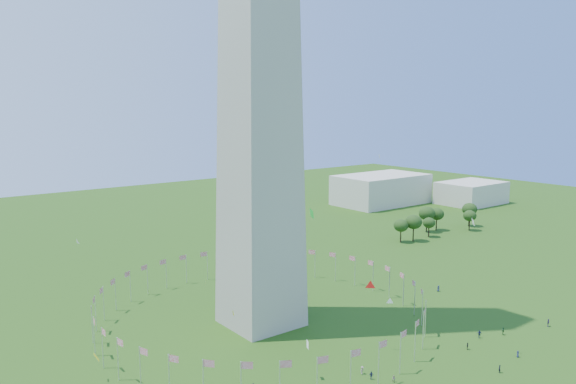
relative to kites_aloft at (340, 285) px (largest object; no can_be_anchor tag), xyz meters
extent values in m
cylinder|color=silver|center=(38.01, 26.60, -12.11)|extent=(0.24, 0.24, 9.00)
cylinder|color=silver|center=(37.40, 33.54, -12.11)|extent=(0.24, 0.24, 9.00)
cylinder|color=silver|center=(35.60, 40.28, -12.11)|extent=(0.24, 0.24, 9.00)
cylinder|color=silver|center=(32.65, 46.60, -12.11)|extent=(0.24, 0.24, 9.00)
cylinder|color=silver|center=(28.65, 52.31, -12.11)|extent=(0.24, 0.24, 9.00)
cylinder|color=silver|center=(23.72, 57.24, -12.11)|extent=(0.24, 0.24, 9.00)
cylinder|color=silver|center=(18.01, 61.24, -12.11)|extent=(0.24, 0.24, 9.00)
cylinder|color=silver|center=(11.69, 64.18, -12.11)|extent=(0.24, 0.24, 9.00)
cylinder|color=silver|center=(4.96, 65.99, -12.11)|extent=(0.24, 0.24, 9.00)
cylinder|color=silver|center=(-1.99, 66.60, -12.11)|extent=(0.24, 0.24, 9.00)
cylinder|color=silver|center=(-8.93, 65.99, -12.11)|extent=(0.24, 0.24, 9.00)
cylinder|color=silver|center=(-15.67, 64.18, -12.11)|extent=(0.24, 0.24, 9.00)
cylinder|color=silver|center=(-21.99, 61.24, -12.11)|extent=(0.24, 0.24, 9.00)
cylinder|color=silver|center=(-27.70, 57.24, -12.11)|extent=(0.24, 0.24, 9.00)
cylinder|color=silver|center=(-32.63, 52.31, -12.11)|extent=(0.24, 0.24, 9.00)
cylinder|color=silver|center=(-36.63, 46.60, -12.11)|extent=(0.24, 0.24, 9.00)
cylinder|color=silver|center=(-39.58, 40.28, -12.11)|extent=(0.24, 0.24, 9.00)
cylinder|color=silver|center=(-41.38, 33.54, -12.11)|extent=(0.24, 0.24, 9.00)
cylinder|color=silver|center=(-41.99, 26.60, -12.11)|extent=(0.24, 0.24, 9.00)
cylinder|color=silver|center=(-41.38, 19.65, -12.11)|extent=(0.24, 0.24, 9.00)
cylinder|color=silver|center=(-39.58, 12.92, -12.11)|extent=(0.24, 0.24, 9.00)
cylinder|color=silver|center=(-36.63, 6.60, -12.11)|extent=(0.24, 0.24, 9.00)
cylinder|color=silver|center=(-32.63, 0.88, -12.11)|extent=(0.24, 0.24, 9.00)
cylinder|color=silver|center=(-21.99, -8.04, -12.11)|extent=(0.24, 0.24, 9.00)
cylinder|color=silver|center=(-15.67, -10.99, -12.11)|extent=(0.24, 0.24, 9.00)
cylinder|color=silver|center=(-8.93, -12.80, -12.11)|extent=(0.24, 0.24, 9.00)
cylinder|color=silver|center=(-1.99, -13.40, -12.11)|extent=(0.24, 0.24, 9.00)
cylinder|color=silver|center=(4.96, -12.80, -12.11)|extent=(0.24, 0.24, 9.00)
cylinder|color=silver|center=(11.69, -10.99, -12.11)|extent=(0.24, 0.24, 9.00)
cylinder|color=silver|center=(18.01, -8.04, -12.11)|extent=(0.24, 0.24, 9.00)
cylinder|color=silver|center=(23.72, -4.05, -12.11)|extent=(0.24, 0.24, 9.00)
cylinder|color=silver|center=(28.65, 0.88, -12.11)|extent=(0.24, 0.24, 9.00)
cylinder|color=silver|center=(32.65, 6.60, -12.11)|extent=(0.24, 0.24, 9.00)
cylinder|color=silver|center=(35.60, 12.92, -12.11)|extent=(0.24, 0.24, 9.00)
cylinder|color=silver|center=(37.40, 19.65, -12.11)|extent=(0.24, 0.24, 9.00)
cube|color=beige|center=(148.01, 126.60, -8.61)|extent=(50.00, 30.00, 16.00)
cube|color=beige|center=(188.01, 96.60, -10.61)|extent=(35.00, 25.00, 12.00)
imported|color=#20244C|center=(-1.25, -10.83, -15.75)|extent=(1.17, 1.12, 1.71)
imported|color=gray|center=(1.48, -14.37, -15.88)|extent=(0.88, 0.90, 1.46)
imported|color=gray|center=(-1.09, -8.14, -15.75)|extent=(1.23, 0.91, 1.70)
imported|color=black|center=(21.60, -24.87, -15.75)|extent=(0.70, 0.74, 1.71)
imported|color=#21274E|center=(31.25, -23.25, -15.87)|extent=(0.87, 0.82, 1.47)
imported|color=#311B51|center=(53.01, -18.55, -15.63)|extent=(1.31, 1.06, 1.94)
imported|color=#1B4525|center=(39.56, -14.59, -15.70)|extent=(1.25, 1.06, 1.81)
imported|color=#1E2547|center=(53.01, 14.60, -15.70)|extent=(0.67, 0.93, 1.82)
imported|color=black|center=(25.85, -14.29, -15.78)|extent=(1.14, 1.06, 1.65)
imported|color=#1F254A|center=(33.47, -12.19, -15.64)|extent=(1.25, 1.33, 1.94)
plane|color=red|center=(8.11, -1.02, -1.56)|extent=(1.66, 2.12, 2.64)
plane|color=white|center=(23.35, -15.73, 13.19)|extent=(1.13, 1.75, 1.82)
plane|color=yellow|center=(-30.64, 2.84, 5.68)|extent=(0.48, 1.49, 1.54)
plane|color=white|center=(-41.62, 40.53, 7.62)|extent=(0.65, 1.41, 1.42)
plane|color=yellow|center=(-16.84, 15.77, -7.18)|extent=(1.17, 0.46, 1.21)
plane|color=green|center=(-13.77, -6.92, 18.10)|extent=(1.66, 1.39, 2.07)
plane|color=yellow|center=(40.45, 27.62, 23.01)|extent=(0.84, 1.08, 1.34)
plane|color=white|center=(21.48, 5.10, -9.93)|extent=(1.36, 1.04, 1.69)
plane|color=white|center=(-11.26, -2.90, -9.31)|extent=(1.54, 0.98, 1.83)
plane|color=yellow|center=(-44.83, 22.00, -11.61)|extent=(1.01, 2.04, 1.77)
ellipsoid|color=#284B19|center=(89.58, 61.12, -12.07)|extent=(5.81, 5.81, 9.07)
ellipsoid|color=#284B19|center=(95.06, 59.34, -11.37)|extent=(6.70, 6.70, 10.46)
ellipsoid|color=#284B19|center=(105.65, 60.07, -12.58)|extent=(5.15, 5.15, 8.04)
ellipsoid|color=#284B19|center=(112.15, 66.40, -11.17)|extent=(6.96, 6.96, 10.87)
ellipsoid|color=#284B19|center=(118.31, 66.01, -11.80)|extent=(6.16, 6.16, 9.62)
ellipsoid|color=#284B19|center=(129.22, 56.94, -12.21)|extent=(5.63, 5.63, 8.79)
ellipsoid|color=#284B19|center=(136.74, 62.32, -11.42)|extent=(6.64, 6.64, 10.38)
camera|label=1|loc=(-78.38, -83.83, 37.89)|focal=35.00mm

